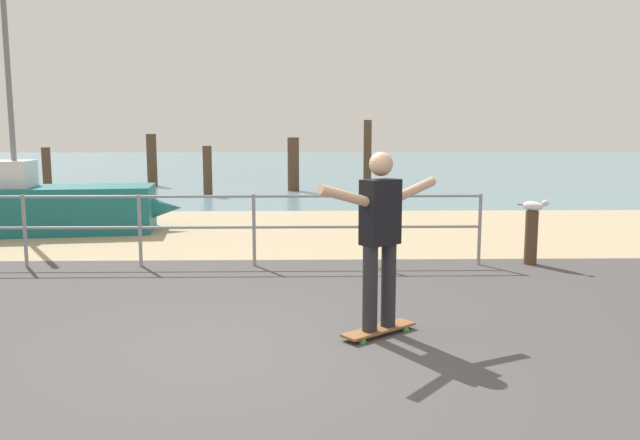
{
  "coord_description": "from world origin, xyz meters",
  "views": [
    {
      "loc": [
        0.36,
        -5.16,
        1.89
      ],
      "look_at": [
        0.52,
        2.0,
        0.9
      ],
      "focal_mm": 34.89,
      "sensor_mm": 36.0,
      "label": 1
    }
  ],
  "objects_px": {
    "sailboat": "(43,207)",
    "seagull": "(534,206)",
    "skateboard": "(379,330)",
    "bollard_short": "(531,238)",
    "skateboarder": "(380,230)"
  },
  "relations": [
    {
      "from": "skateboard",
      "to": "bollard_short",
      "type": "height_order",
      "value": "bollard_short"
    },
    {
      "from": "seagull",
      "to": "bollard_short",
      "type": "bearing_deg",
      "value": 131.53
    },
    {
      "from": "sailboat",
      "to": "bollard_short",
      "type": "relative_size",
      "value": 6.33
    },
    {
      "from": "sailboat",
      "to": "skateboarder",
      "type": "distance_m",
      "value": 8.49
    },
    {
      "from": "skateboard",
      "to": "seagull",
      "type": "distance_m",
      "value": 4.15
    },
    {
      "from": "sailboat",
      "to": "seagull",
      "type": "height_order",
      "value": "sailboat"
    },
    {
      "from": "bollard_short",
      "to": "sailboat",
      "type": "bearing_deg",
      "value": 159.44
    },
    {
      "from": "skateboard",
      "to": "seagull",
      "type": "relative_size",
      "value": 1.9
    },
    {
      "from": "sailboat",
      "to": "skateboarder",
      "type": "relative_size",
      "value": 3.06
    },
    {
      "from": "skateboard",
      "to": "sailboat",
      "type": "bearing_deg",
      "value": 132.37
    },
    {
      "from": "skateboarder",
      "to": "seagull",
      "type": "relative_size",
      "value": 4.15
    },
    {
      "from": "bollard_short",
      "to": "seagull",
      "type": "bearing_deg",
      "value": -48.47
    },
    {
      "from": "skateboarder",
      "to": "bollard_short",
      "type": "bearing_deg",
      "value": 50.8
    },
    {
      "from": "sailboat",
      "to": "bollard_short",
      "type": "height_order",
      "value": "sailboat"
    },
    {
      "from": "skateboarder",
      "to": "bollard_short",
      "type": "distance_m",
      "value": 4.12
    }
  ]
}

